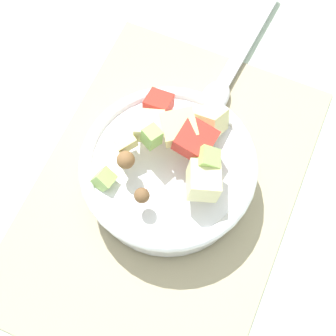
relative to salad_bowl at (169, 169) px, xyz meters
name	(u,v)px	position (x,y,z in m)	size (l,w,h in m)	color
ground_plane	(163,194)	(-0.02, 0.00, -0.04)	(2.40, 2.40, 0.00)	silver
placemat	(163,193)	(-0.02, 0.00, -0.04)	(0.44, 0.31, 0.01)	tan
salad_bowl	(169,169)	(0.00, 0.00, 0.00)	(0.21, 0.21, 0.11)	white
serving_spoon	(230,71)	(0.18, -0.01, -0.03)	(0.23, 0.05, 0.01)	#B7B7BC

